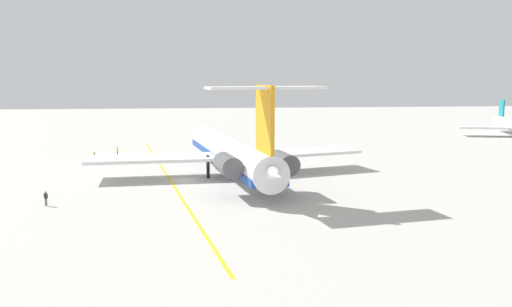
{
  "coord_description": "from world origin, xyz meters",
  "views": [
    {
      "loc": [
        75.81,
        1.94,
        14.87
      ],
      "look_at": [
        -3.26,
        10.52,
        3.25
      ],
      "focal_mm": 37.42,
      "sensor_mm": 36.0,
      "label": 1
    }
  ],
  "objects_px": {
    "ground_crew_portside": "(46,197)",
    "ground_crew_near_nose": "(117,150)",
    "ground_crew_near_tail": "(94,156)",
    "safety_cone_nose": "(96,156)",
    "main_jetliner": "(232,152)"
  },
  "relations": [
    {
      "from": "ground_crew_near_nose",
      "to": "ground_crew_portside",
      "type": "distance_m",
      "value": 38.59
    },
    {
      "from": "ground_crew_portside",
      "to": "ground_crew_near_nose",
      "type": "bearing_deg",
      "value": 158.22
    },
    {
      "from": "ground_crew_portside",
      "to": "ground_crew_near_tail",
      "type": "bearing_deg",
      "value": 162.76
    },
    {
      "from": "main_jetliner",
      "to": "ground_crew_portside",
      "type": "height_order",
      "value": "main_jetliner"
    },
    {
      "from": "ground_crew_portside",
      "to": "safety_cone_nose",
      "type": "xyz_separation_m",
      "value": [
        -37.64,
        -1.35,
        -0.82
      ]
    },
    {
      "from": "ground_crew_near_tail",
      "to": "ground_crew_portside",
      "type": "distance_m",
      "value": 31.78
    },
    {
      "from": "main_jetliner",
      "to": "ground_crew_near_tail",
      "type": "height_order",
      "value": "main_jetliner"
    },
    {
      "from": "main_jetliner",
      "to": "ground_crew_near_nose",
      "type": "relative_size",
      "value": 26.6
    },
    {
      "from": "main_jetliner",
      "to": "ground_crew_near_nose",
      "type": "distance_m",
      "value": 30.5
    },
    {
      "from": "ground_crew_near_tail",
      "to": "safety_cone_nose",
      "type": "distance_m",
      "value": 6.0
    },
    {
      "from": "main_jetliner",
      "to": "ground_crew_near_tail",
      "type": "distance_m",
      "value": 28.15
    },
    {
      "from": "ground_crew_near_nose",
      "to": "safety_cone_nose",
      "type": "relative_size",
      "value": 3.23
    },
    {
      "from": "safety_cone_nose",
      "to": "ground_crew_portside",
      "type": "bearing_deg",
      "value": 2.06
    },
    {
      "from": "ground_crew_near_nose",
      "to": "safety_cone_nose",
      "type": "distance_m",
      "value": 4.01
    },
    {
      "from": "ground_crew_near_nose",
      "to": "safety_cone_nose",
      "type": "height_order",
      "value": "ground_crew_near_nose"
    }
  ]
}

